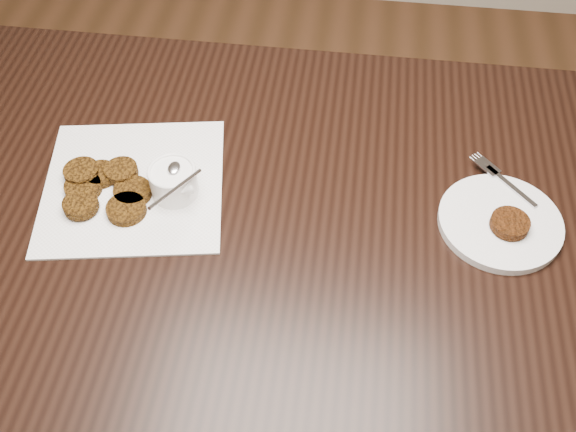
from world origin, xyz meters
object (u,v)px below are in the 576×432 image
object	(u,v)px
table	(288,320)
plate_with_patty	(501,219)
napkin	(134,185)
sauce_ramekin	(171,169)

from	to	relation	value
table	plate_with_patty	size ratio (longest dim) A/B	6.94
napkin	plate_with_patty	bearing A→B (deg)	-0.59
table	plate_with_patty	distance (m)	0.54
table	sauce_ramekin	xyz separation A→B (m)	(-0.21, 0.02, 0.44)
sauce_ramekin	plate_with_patty	xyz separation A→B (m)	(0.58, 0.00, -0.05)
table	sauce_ramekin	world-z (taller)	sauce_ramekin
napkin	plate_with_patty	distance (m)	0.67
sauce_ramekin	plate_with_patty	bearing A→B (deg)	0.15
table	plate_with_patty	xyz separation A→B (m)	(0.37, 0.02, 0.39)
plate_with_patty	napkin	bearing A→B (deg)	179.41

